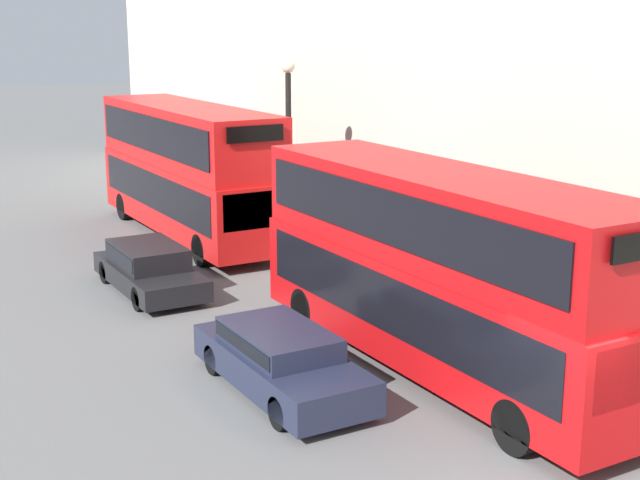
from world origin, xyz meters
The scene contains 6 objects.
bus_leading centered at (1.60, 4.76, 2.37)m, with size 2.59×10.72×4.30m.
bus_second_in_queue centered at (1.60, 18.93, 2.50)m, with size 2.59×10.86×4.54m.
car_dark_sedan centered at (-1.80, 5.43, 0.70)m, with size 1.85×4.77×1.31m.
car_hatchback centered at (-1.80, 13.34, 0.70)m, with size 1.85×4.56×1.32m.
street_lamp centered at (3.64, 15.37, 3.83)m, with size 0.44×0.44×6.16m.
pedestrian centered at (4.38, 6.04, 0.73)m, with size 0.36×0.36×1.58m.
Camera 1 is at (-9.44, -9.54, 7.23)m, focal length 50.00 mm.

